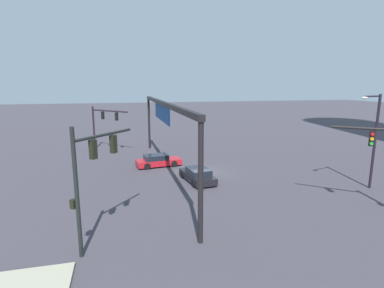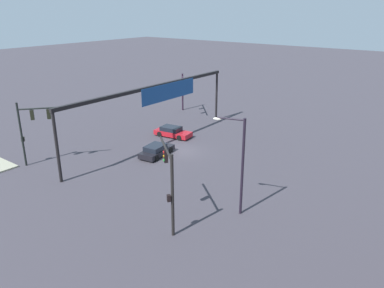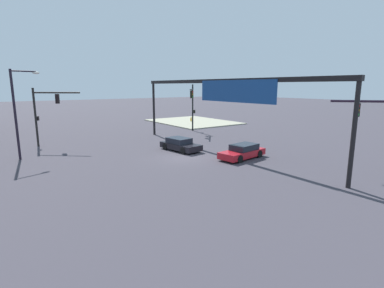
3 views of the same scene
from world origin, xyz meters
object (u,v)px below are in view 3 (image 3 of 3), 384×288
Objects in this scene: sedan_car_approaching at (243,152)px; fire_hydrant_on_curb at (191,119)px; traffic_signal_cross_street at (44,109)px; sedan_car_waiting_far at (180,145)px; traffic_signal_near_corner at (192,101)px; streetlamp_curved_arm at (18,108)px.

sedan_car_approaching reaches higher than fire_hydrant_on_curb.
traffic_signal_cross_street is 8.35× the size of fire_hydrant_on_curb.
sedan_car_waiting_far is at bearing -72.98° from sedan_car_approaching.
traffic_signal_cross_street is 14.25m from sedan_car_waiting_far.
traffic_signal_near_corner is at bearing 37.91° from traffic_signal_cross_street.
traffic_signal_cross_street is at bearing -52.36° from traffic_signal_near_corner.
sedan_car_waiting_far is 22.64m from fire_hydrant_on_curb.
streetlamp_curved_arm is 14.18m from sedan_car_waiting_far.
traffic_signal_near_corner is 1.36× the size of sedan_car_approaching.
sedan_car_waiting_far is (-4.98, -12.73, -3.78)m from streetlamp_curved_arm.
sedan_car_approaching is 26.16m from fire_hydrant_on_curb.
sedan_car_waiting_far is 6.24× the size of fire_hydrant_on_curb.
streetlamp_curved_arm is (-3.96, 20.54, 0.21)m from traffic_signal_near_corner.
traffic_signal_cross_street is at bearing -57.95° from sedan_car_approaching.
traffic_signal_cross_street is at bearing -141.49° from sedan_car_waiting_far.
sedan_car_waiting_far is (-8.94, 7.81, -3.57)m from traffic_signal_near_corner.
traffic_signal_cross_street is 20.14m from sedan_car_approaching.
streetlamp_curved_arm is 29.85m from fire_hydrant_on_curb.
sedan_car_approaching is (-10.72, -15.36, -3.78)m from streetlamp_curved_arm.
traffic_signal_near_corner is at bearing 145.59° from fire_hydrant_on_curb.
streetlamp_curved_arm reaches higher than traffic_signal_near_corner.
traffic_signal_near_corner is 8.89× the size of fire_hydrant_on_curb.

